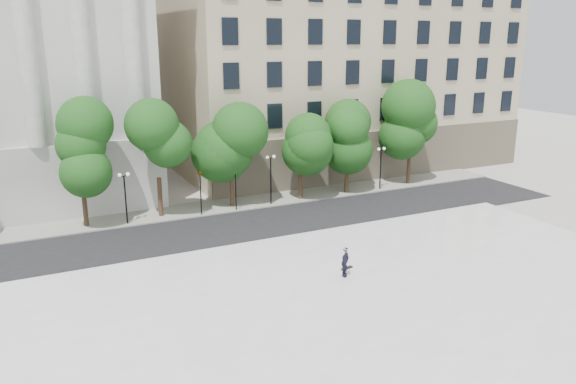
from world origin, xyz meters
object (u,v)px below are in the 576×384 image
traffic_light_west (200,171)px  traffic_light_east (235,168)px  skateboard (347,268)px  person_lying (344,273)px

traffic_light_west → traffic_light_east: 2.97m
traffic_light_west → skateboard: (4.25, -15.14, -3.17)m
person_lying → skateboard: (0.77, 0.96, -0.20)m
person_lying → traffic_light_east: bearing=56.2°
traffic_light_west → traffic_light_east: bearing=0.0°
person_lying → skateboard: bearing=15.8°
traffic_light_west → person_lying: traffic_light_west is taller
traffic_light_east → skateboard: bearing=-85.2°
person_lying → skateboard: 1.25m
traffic_light_west → traffic_light_east: traffic_light_west is taller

